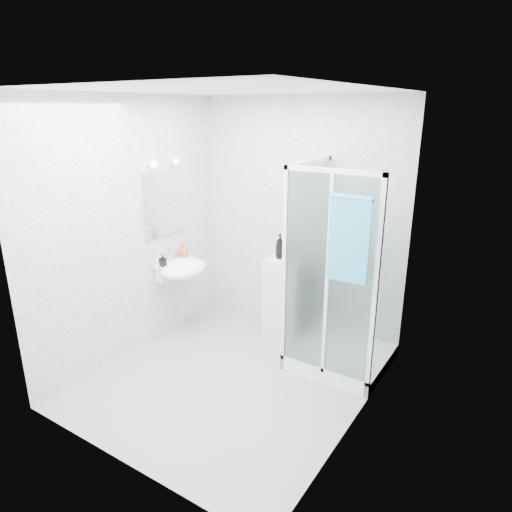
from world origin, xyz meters
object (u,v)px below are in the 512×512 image
Objects in this scene: shower_enclosure at (332,323)px; hand_towel at (349,237)px; wall_basin at (181,268)px; storage_cabinet at (285,299)px; soap_dispenser_orange at (183,250)px; shampoo_bottle_a at (280,246)px; soap_dispenser_black at (163,260)px; shampoo_bottle_b at (294,251)px.

hand_towel is (0.27, -0.40, 1.02)m from shower_enclosure.
wall_basin is 1.19m from storage_cabinet.
wall_basin reaches higher than storage_cabinet.
storage_cabinet is at bearing 160.00° from shower_enclosure.
shower_enclosure is 1.85m from soap_dispenser_orange.
soap_dispenser_black is (-1.01, -0.74, -0.13)m from shampoo_bottle_a.
hand_towel is 3.43× the size of shampoo_bottle_b.
soap_dispenser_black is (-2.01, -0.10, -0.53)m from hand_towel.
soap_dispenser_black is at bearing -177.01° from hand_towel.
storage_cabinet is (-0.66, 0.24, 0.02)m from shower_enclosure.
soap_dispenser_orange is (-1.11, -0.38, 0.48)m from storage_cabinet.
shampoo_bottle_a reaches higher than shampoo_bottle_b.
wall_basin is 0.76× the size of hand_towel.
soap_dispenser_orange is (-1.04, -0.37, -0.12)m from shampoo_bottle_a.
soap_dispenser_orange is at bearing 95.66° from soap_dispenser_black.
wall_basin is at bearing -55.97° from soap_dispenser_orange.
wall_basin reaches higher than soap_dispenser_black.
shampoo_bottle_b is (0.17, 0.00, -0.03)m from shampoo_bottle_a.
hand_towel is 5.42× the size of soap_dispenser_black.
shampoo_bottle_a is at bearing 30.61° from wall_basin.
hand_towel is (1.93, -0.09, 0.67)m from wall_basin.
shampoo_bottle_a is 0.17m from shampoo_bottle_b.
shower_enclosure reaches higher than soap_dispenser_black.
shampoo_bottle_a is (-0.07, -0.01, 0.60)m from storage_cabinet.
shower_enclosure reaches higher than soap_dispenser_orange.
shampoo_bottle_a is at bearing 36.20° from soap_dispenser_black.
hand_towel is (0.93, -0.64, 1.00)m from storage_cabinet.
storage_cabinet is 1.51m from hand_towel.
shower_enclosure is 12.70× the size of soap_dispenser_orange.
shower_enclosure is at bearing 124.32° from hand_towel.
storage_cabinet is 1.27m from soap_dispenser_orange.
shampoo_bottle_a reaches higher than soap_dispenser_orange.
soap_dispenser_black is at bearing -163.76° from shower_enclosure.
storage_cabinet is at bearing 18.84° from soap_dispenser_orange.
shower_enclosure is 0.98m from shampoo_bottle_a.
hand_towel is 2.77× the size of shampoo_bottle_a.
shower_enclosure is 1.87m from soap_dispenser_black.
wall_basin is at bearing 177.48° from hand_towel.
shower_enclosure is 3.57× the size of wall_basin.
soap_dispenser_orange is 1.16× the size of soap_dispenser_black.
hand_towel is at bearing -32.17° from shampoo_bottle_a.
storage_cabinet is at bearing 7.54° from shampoo_bottle_a.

